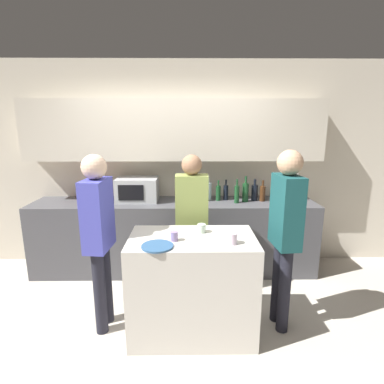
% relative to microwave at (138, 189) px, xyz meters
% --- Properties ---
extents(ground_plane, '(14.00, 14.00, 0.00)m').
position_rel_microwave_xyz_m(ground_plane, '(0.47, -1.46, -1.08)').
color(ground_plane, beige).
extents(back_wall, '(6.40, 0.40, 2.70)m').
position_rel_microwave_xyz_m(back_wall, '(0.47, 0.20, 0.46)').
color(back_wall, beige).
rests_on(back_wall, ground_plane).
extents(back_counter, '(3.60, 0.62, 0.93)m').
position_rel_microwave_xyz_m(back_counter, '(0.47, -0.07, -0.62)').
color(back_counter, '#4C4C51').
rests_on(back_counter, ground_plane).
extents(kitchen_island, '(1.12, 0.63, 0.94)m').
position_rel_microwave_xyz_m(kitchen_island, '(0.69, -1.30, -0.61)').
color(kitchen_island, beige).
rests_on(kitchen_island, ground_plane).
extents(microwave, '(0.52, 0.39, 0.30)m').
position_rel_microwave_xyz_m(microwave, '(0.00, 0.00, 0.00)').
color(microwave, '#B7BABC').
rests_on(microwave, back_counter).
extents(toaster, '(0.26, 0.16, 0.18)m').
position_rel_microwave_xyz_m(toaster, '(-0.54, 0.00, -0.06)').
color(toaster, '#B21E19').
rests_on(toaster, back_counter).
extents(potted_plant, '(0.14, 0.14, 0.39)m').
position_rel_microwave_xyz_m(potted_plant, '(2.01, 0.00, 0.05)').
color(potted_plant, brown).
rests_on(potted_plant, back_counter).
extents(bottle_0, '(0.09, 0.09, 0.30)m').
position_rel_microwave_xyz_m(bottle_0, '(0.80, -0.05, -0.04)').
color(bottle_0, maroon).
rests_on(bottle_0, back_counter).
extents(bottle_1, '(0.09, 0.09, 0.31)m').
position_rel_microwave_xyz_m(bottle_1, '(0.91, 0.03, -0.03)').
color(bottle_1, silver).
rests_on(bottle_1, back_counter).
extents(bottle_2, '(0.06, 0.06, 0.27)m').
position_rel_microwave_xyz_m(bottle_2, '(1.04, -0.00, -0.05)').
color(bottle_2, '#194723').
rests_on(bottle_2, back_counter).
extents(bottle_3, '(0.06, 0.06, 0.27)m').
position_rel_microwave_xyz_m(bottle_3, '(1.14, 0.03, -0.05)').
color(bottle_3, black).
rests_on(bottle_3, back_counter).
extents(bottle_4, '(0.06, 0.06, 0.30)m').
position_rel_microwave_xyz_m(bottle_4, '(1.26, -0.12, -0.03)').
color(bottle_4, '#194723').
rests_on(bottle_4, back_counter).
extents(bottle_5, '(0.08, 0.08, 0.33)m').
position_rel_microwave_xyz_m(bottle_5, '(1.38, -0.06, -0.02)').
color(bottle_5, '#194723').
rests_on(bottle_5, back_counter).
extents(bottle_6, '(0.08, 0.08, 0.28)m').
position_rel_microwave_xyz_m(bottle_6, '(1.51, -0.00, -0.04)').
color(bottle_6, black).
rests_on(bottle_6, back_counter).
extents(bottle_7, '(0.07, 0.07, 0.27)m').
position_rel_microwave_xyz_m(bottle_7, '(1.61, -0.04, -0.05)').
color(bottle_7, '#472814').
rests_on(bottle_7, back_counter).
extents(plate_on_island, '(0.26, 0.26, 0.01)m').
position_rel_microwave_xyz_m(plate_on_island, '(0.40, -1.50, -0.14)').
color(plate_on_island, '#2D5684').
rests_on(plate_on_island, kitchen_island).
extents(cup_0, '(0.07, 0.07, 0.08)m').
position_rel_microwave_xyz_m(cup_0, '(0.53, -1.37, -0.10)').
color(cup_0, '#9980B4').
rests_on(cup_0, kitchen_island).
extents(cup_1, '(0.09, 0.09, 0.09)m').
position_rel_microwave_xyz_m(cup_1, '(1.02, -1.44, -0.10)').
color(cup_1, silver).
rests_on(cup_1, kitchen_island).
extents(cup_2, '(0.08, 0.08, 0.08)m').
position_rel_microwave_xyz_m(cup_2, '(0.77, -1.18, -0.11)').
color(cup_2, beige).
rests_on(cup_2, kitchen_island).
extents(person_left, '(0.22, 0.36, 1.69)m').
position_rel_microwave_xyz_m(person_left, '(1.53, -1.22, -0.07)').
color(person_left, black).
rests_on(person_left, ground_plane).
extents(person_center, '(0.22, 0.36, 1.66)m').
position_rel_microwave_xyz_m(person_center, '(-0.15, -1.22, -0.09)').
color(person_center, black).
rests_on(person_center, ground_plane).
extents(person_right, '(0.34, 0.21, 1.60)m').
position_rel_microwave_xyz_m(person_right, '(0.69, -0.72, -0.13)').
color(person_right, black).
rests_on(person_right, ground_plane).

